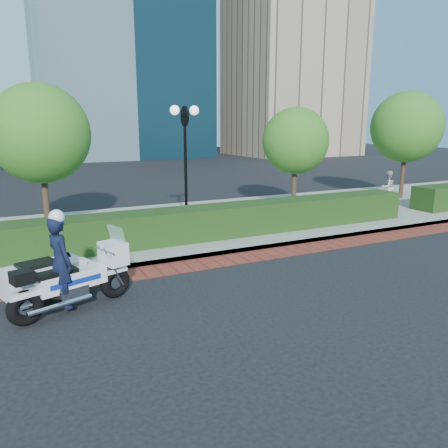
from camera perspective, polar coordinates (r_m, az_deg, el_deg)
name	(u,v)px	position (r m, az deg, el deg)	size (l,w,h in m)	color
ground	(227,281)	(10.73, 0.38, -7.49)	(120.00, 120.00, 0.00)	black
brick_strip	(202,264)	(12.01, -2.84, -5.22)	(60.00, 1.00, 0.01)	maroon
sidewalk	(153,227)	(16.07, -9.24, -0.45)	(60.00, 8.00, 0.15)	gray
hedge_main	(175,225)	(13.72, -6.36, -0.19)	(18.00, 1.20, 1.00)	black
lamppost	(185,148)	(15.24, -5.08, 9.91)	(1.02, 0.70, 4.21)	black
tree_b	(40,134)	(15.52, -22.93, 10.78)	(3.20, 3.20, 4.89)	#332319
tree_c	(296,141)	(19.01, 9.33, 10.64)	(2.80, 2.80, 4.30)	#332319
tree_d	(407,127)	(23.37, 22.76, 11.60)	(3.40, 3.40, 5.16)	#332319
tower_right	(293,38)	(58.05, 9.03, 22.91)	(14.00, 12.00, 28.00)	gray
police_motorcycle	(59,273)	(9.68, -20.80, -6.06)	(2.69, 1.96, 2.14)	black
pedestrian	(387,187)	(21.45, 20.57, 4.50)	(0.74, 0.58, 1.53)	#A49D91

